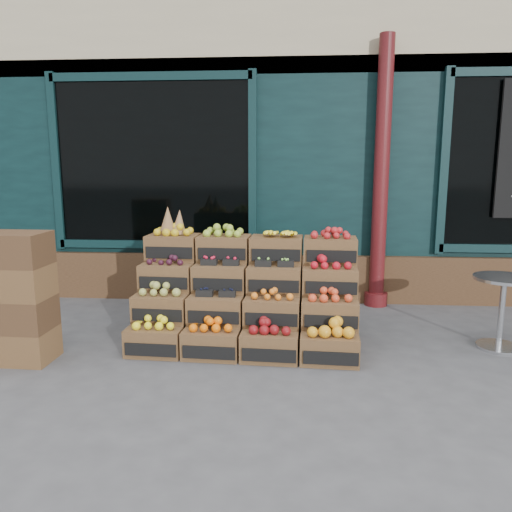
{
  "coord_description": "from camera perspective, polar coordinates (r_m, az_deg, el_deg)",
  "views": [
    {
      "loc": [
        0.16,
        -4.07,
        1.73
      ],
      "look_at": [
        -0.2,
        0.7,
        0.85
      ],
      "focal_mm": 35.0,
      "sensor_mm": 36.0,
      "label": 1
    }
  ],
  "objects": [
    {
      "name": "spare_crates",
      "position": [
        4.87,
        -25.68,
        -4.32
      ],
      "size": [
        0.59,
        0.41,
        1.16
      ],
      "rotation": [
        0.0,
        0.0,
        -0.02
      ],
      "color": "brown",
      "rests_on": "ground"
    },
    {
      "name": "bistro_table",
      "position": [
        5.25,
        26.31,
        -4.94
      ],
      "size": [
        0.56,
        0.56,
        0.7
      ],
      "rotation": [
        0.0,
        0.0,
        0.43
      ],
      "color": "#B7B9BF",
      "rests_on": "ground"
    },
    {
      "name": "crate_display",
      "position": [
        4.91,
        -1.05,
        -5.23
      ],
      "size": [
        2.15,
        1.12,
        1.32
      ],
      "rotation": [
        0.0,
        0.0,
        -0.05
      ],
      "color": "brown",
      "rests_on": "ground"
    },
    {
      "name": "ground",
      "position": [
        4.42,
        1.95,
        -12.6
      ],
      "size": [
        60.0,
        60.0,
        0.0
      ],
      "primitive_type": "plane",
      "color": "#48484B",
      "rests_on": "ground"
    },
    {
      "name": "shopkeeper",
      "position": [
        7.39,
        -13.02,
        4.67
      ],
      "size": [
        0.86,
        0.69,
        2.05
      ],
      "primitive_type": "imported",
      "rotation": [
        0.0,
        0.0,
        3.45
      ],
      "color": "#164D24",
      "rests_on": "ground"
    },
    {
      "name": "shop_facade",
      "position": [
        9.21,
        3.41,
        14.56
      ],
      "size": [
        12.0,
        6.24,
        4.8
      ],
      "color": "black",
      "rests_on": "ground"
    }
  ]
}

